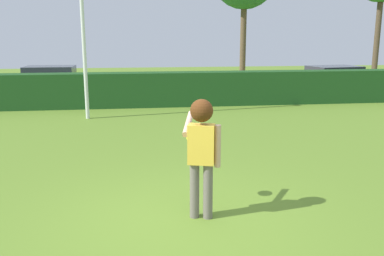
{
  "coord_description": "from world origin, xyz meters",
  "views": [
    {
      "loc": [
        -0.6,
        -5.74,
        2.67
      ],
      "look_at": [
        0.34,
        1.08,
        1.15
      ],
      "focal_mm": 39.63,
      "sensor_mm": 36.0,
      "label": 1
    }
  ],
  "objects_px": {
    "frisbee": "(194,138)",
    "parked_car_red": "(334,78)",
    "person": "(202,144)",
    "parked_car_blue": "(50,78)",
    "lamppost": "(82,1)"
  },
  "relations": [
    {
      "from": "frisbee",
      "to": "parked_car_red",
      "type": "xyz_separation_m",
      "value": [
        8.31,
        12.27,
        -0.4
      ]
    },
    {
      "from": "person",
      "to": "parked_car_red",
      "type": "bearing_deg",
      "value": 57.15
    },
    {
      "from": "person",
      "to": "frisbee",
      "type": "xyz_separation_m",
      "value": [
        -0.03,
        0.55,
        -0.05
      ]
    },
    {
      "from": "person",
      "to": "parked_car_blue",
      "type": "height_order",
      "value": "person"
    },
    {
      "from": "person",
      "to": "frisbee",
      "type": "height_order",
      "value": "person"
    },
    {
      "from": "parked_car_red",
      "to": "person",
      "type": "bearing_deg",
      "value": -122.85
    },
    {
      "from": "frisbee",
      "to": "parked_car_red",
      "type": "height_order",
      "value": "parked_car_red"
    },
    {
      "from": "lamppost",
      "to": "frisbee",
      "type": "bearing_deg",
      "value": -72.01
    },
    {
      "from": "person",
      "to": "parked_car_red",
      "type": "height_order",
      "value": "person"
    },
    {
      "from": "parked_car_blue",
      "to": "parked_car_red",
      "type": "bearing_deg",
      "value": -7.64
    },
    {
      "from": "person",
      "to": "parked_car_red",
      "type": "distance_m",
      "value": 15.27
    },
    {
      "from": "person",
      "to": "frisbee",
      "type": "bearing_deg",
      "value": 93.25
    },
    {
      "from": "parked_car_blue",
      "to": "person",
      "type": "bearing_deg",
      "value": -71.81
    },
    {
      "from": "frisbee",
      "to": "lamppost",
      "type": "distance_m",
      "value": 8.3
    },
    {
      "from": "person",
      "to": "lamppost",
      "type": "height_order",
      "value": "lamppost"
    }
  ]
}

